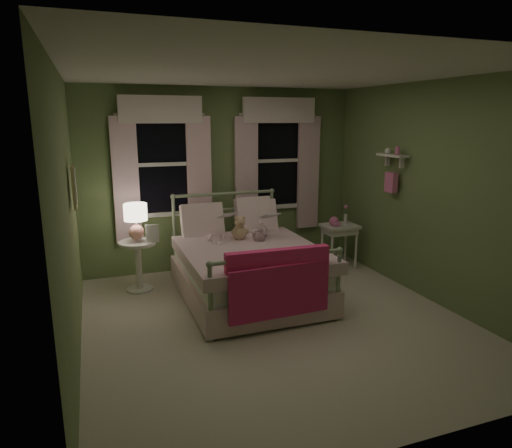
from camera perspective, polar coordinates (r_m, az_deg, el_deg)
name	(u,v)px	position (r m, az deg, el deg)	size (l,w,h in m)	color
room_shell	(277,204)	(4.70, 2.68, 2.47)	(4.20, 4.20, 4.20)	beige
bed	(247,268)	(5.63, -1.12, -5.47)	(1.58, 2.04, 1.18)	white
pink_throw	(279,276)	(4.65, 2.87, -6.47)	(1.10, 0.18, 0.71)	#EC2E71
child_left	(215,218)	(5.80, -5.20, 0.78)	(0.27, 0.18, 0.73)	#F7D1DD
child_right	(256,214)	(5.96, 0.01, 1.28)	(0.37, 0.29, 0.76)	#F7D1DD
book_left	(220,220)	(5.56, -4.55, 0.54)	(0.20, 0.27, 0.03)	beige
book_right	(263,220)	(5.74, 0.86, 0.54)	(0.20, 0.27, 0.02)	beige
teddy_bear	(240,230)	(5.76, -2.07, -0.73)	(0.23, 0.19, 0.31)	tan
nightstand_left	(138,259)	(6.01, -14.51, -4.26)	(0.46, 0.46, 0.65)	white
table_lamp	(136,218)	(5.87, -14.80, 0.74)	(0.29, 0.29, 0.46)	#EE9A8D
book_nightstand	(146,242)	(5.87, -13.59, -2.17)	(0.16, 0.22, 0.02)	beige
nightstand_right	(340,231)	(6.79, 10.40, -0.91)	(0.50, 0.40, 0.64)	white
pink_toy	(334,221)	(6.70, 9.73, 0.32)	(0.14, 0.19, 0.14)	pink
bud_vase	(346,214)	(6.84, 11.14, 1.21)	(0.06, 0.06, 0.28)	white
window_left	(163,159)	(6.39, -11.60, 7.93)	(1.34, 0.13, 1.96)	black
window_right	(278,156)	(6.84, 2.76, 8.50)	(1.34, 0.13, 1.96)	black
wall_shelf	(392,169)	(6.21, 16.61, 6.60)	(0.15, 0.50, 0.60)	white
framed_picture	(74,187)	(4.91, -21.77, 4.37)	(0.03, 0.32, 0.42)	beige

